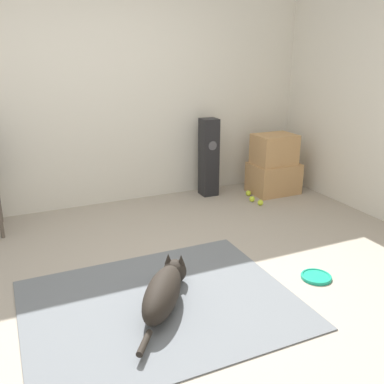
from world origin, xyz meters
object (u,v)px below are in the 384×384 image
object	(u,v)px
cardboard_box_upper	(274,149)
tennis_ball_near_speaker	(260,203)
frisbee	(316,277)
cardboard_box_lower	(273,178)
tennis_ball_loose_on_carpet	(248,193)
dog	(164,290)
floor_speaker	(209,157)
tennis_ball_by_boxes	(252,199)

from	to	relation	value
cardboard_box_upper	tennis_ball_near_speaker	size ratio (longest dim) A/B	7.42
frisbee	cardboard_box_lower	distance (m)	2.13
cardboard_box_lower	tennis_ball_loose_on_carpet	bearing A→B (deg)	177.77
cardboard_box_lower	tennis_ball_near_speaker	world-z (taller)	cardboard_box_lower
cardboard_box_upper	tennis_ball_loose_on_carpet	xyz separation A→B (m)	(-0.33, 0.02, -0.52)
dog	tennis_ball_loose_on_carpet	world-z (taller)	dog
frisbee	floor_speaker	world-z (taller)	floor_speaker
dog	frisbee	xyz separation A→B (m)	(1.23, -0.13, -0.12)
dog	tennis_ball_near_speaker	xyz separation A→B (m)	(1.74, 1.45, -0.10)
frisbee	cardboard_box_lower	xyz separation A→B (m)	(0.91, 1.92, 0.17)
tennis_ball_by_boxes	cardboard_box_upper	bearing A→B (deg)	24.40
cardboard_box_lower	floor_speaker	xyz separation A→B (m)	(-0.77, 0.27, 0.28)
tennis_ball_by_boxes	tennis_ball_loose_on_carpet	distance (m)	0.22
dog	cardboard_box_upper	xyz separation A→B (m)	(2.12, 1.79, 0.42)
cardboard_box_lower	tennis_ball_near_speaker	distance (m)	0.54
floor_speaker	tennis_ball_by_boxes	xyz separation A→B (m)	(0.35, -0.46, -0.44)
dog	tennis_ball_by_boxes	world-z (taller)	dog
cardboard_box_lower	floor_speaker	distance (m)	0.87
frisbee	cardboard_box_upper	distance (m)	2.18
tennis_ball_by_boxes	tennis_ball_loose_on_carpet	size ratio (longest dim) A/B	1.00
dog	tennis_ball_near_speaker	bearing A→B (deg)	39.88
frisbee	cardboard_box_upper	size ratio (longest dim) A/B	0.49
frisbee	cardboard_box_lower	world-z (taller)	cardboard_box_lower
frisbee	cardboard_box_upper	xyz separation A→B (m)	(0.89, 1.91, 0.54)
frisbee	tennis_ball_loose_on_carpet	size ratio (longest dim) A/B	3.65
cardboard_box_upper	tennis_ball_loose_on_carpet	bearing A→B (deg)	176.93
cardboard_box_upper	tennis_ball_by_boxes	distance (m)	0.69
dog	cardboard_box_lower	world-z (taller)	cardboard_box_lower
tennis_ball_by_boxes	tennis_ball_loose_on_carpet	bearing A→B (deg)	69.86
tennis_ball_near_speaker	tennis_ball_loose_on_carpet	distance (m)	0.35
cardboard_box_upper	dog	bearing A→B (deg)	-139.96
cardboard_box_upper	tennis_ball_by_boxes	bearing A→B (deg)	-155.60
cardboard_box_lower	tennis_ball_by_boxes	size ratio (longest dim) A/B	8.68
cardboard_box_lower	floor_speaker	bearing A→B (deg)	160.81
tennis_ball_near_speaker	tennis_ball_loose_on_carpet	size ratio (longest dim) A/B	1.00
dog	cardboard_box_upper	size ratio (longest dim) A/B	1.74
cardboard_box_lower	tennis_ball_by_boxes	bearing A→B (deg)	-156.00
tennis_ball_by_boxes	cardboard_box_lower	bearing A→B (deg)	24.00
cardboard_box_lower	tennis_ball_near_speaker	xyz separation A→B (m)	(-0.40, -0.33, -0.15)
frisbee	tennis_ball_by_boxes	size ratio (longest dim) A/B	3.65
cardboard_box_upper	floor_speaker	distance (m)	0.81
tennis_ball_by_boxes	tennis_ball_loose_on_carpet	xyz separation A→B (m)	(0.07, 0.20, 0.00)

